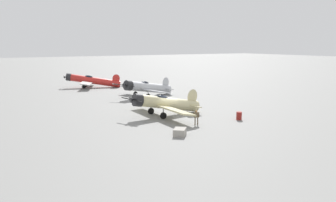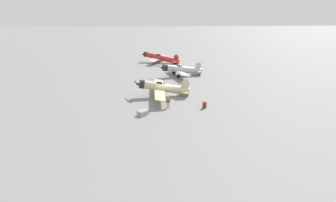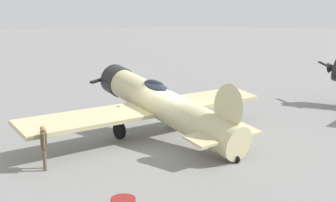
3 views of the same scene
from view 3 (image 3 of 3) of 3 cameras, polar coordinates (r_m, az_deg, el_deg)
ground_plane at (r=19.69m, az=0.00°, el=-5.15°), size 400.00×400.00×0.00m
airplane_foreground at (r=19.70m, az=-0.93°, el=-0.45°), size 10.11×13.00×3.15m
ground_crew_mechanic at (r=16.28m, az=-16.16°, el=-5.39°), size 0.60×0.38×1.65m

